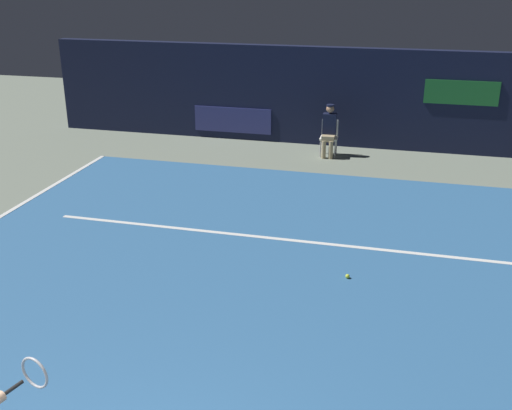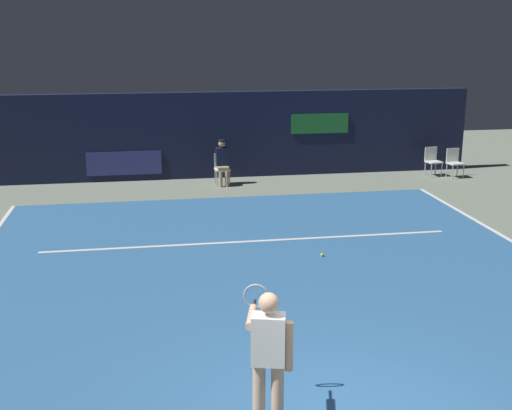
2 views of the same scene
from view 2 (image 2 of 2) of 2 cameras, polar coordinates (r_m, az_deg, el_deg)
ground_plane at (r=11.96m, az=1.04°, el=-6.37°), size 32.53×32.53×0.00m
court_surface at (r=11.96m, az=1.05°, el=-6.34°), size 11.17×11.88×0.01m
line_service at (r=13.89m, az=-0.53°, el=-3.21°), size 8.71×0.10×0.01m
back_wall at (r=19.85m, az=-3.49°, el=6.14°), size 15.93×0.33×2.60m
tennis_player at (r=7.17m, az=1.08°, el=-13.12°), size 0.51×1.02×1.73m
line_judge_on_chair at (r=18.88m, az=-2.98°, el=3.80°), size 0.45×0.54×1.32m
courtside_chair_near at (r=20.89m, az=15.25°, el=3.87°), size 0.50×0.48×0.88m
courtside_chair_far at (r=20.83m, az=17.02°, el=3.71°), size 0.48×0.45×0.88m
tennis_ball at (r=13.06m, az=5.83°, el=-4.36°), size 0.07×0.07×0.07m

